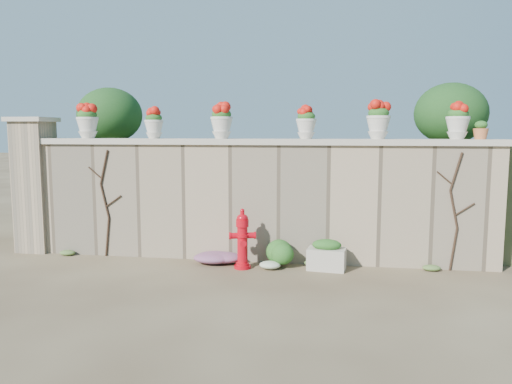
% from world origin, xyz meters
% --- Properties ---
extents(ground, '(80.00, 80.00, 0.00)m').
position_xyz_m(ground, '(0.00, 0.00, 0.00)').
color(ground, '#503D28').
rests_on(ground, ground).
extents(stone_wall, '(8.00, 0.40, 2.00)m').
position_xyz_m(stone_wall, '(0.00, 1.80, 1.00)').
color(stone_wall, '#998366').
rests_on(stone_wall, ground).
extents(wall_cap, '(8.10, 0.52, 0.10)m').
position_xyz_m(wall_cap, '(0.00, 1.80, 2.05)').
color(wall_cap, '#BFB5A1').
rests_on(wall_cap, stone_wall).
extents(gate_pillar, '(0.72, 0.72, 2.48)m').
position_xyz_m(gate_pillar, '(-4.15, 1.80, 1.26)').
color(gate_pillar, '#998366').
rests_on(gate_pillar, ground).
extents(raised_fill, '(9.00, 6.00, 2.00)m').
position_xyz_m(raised_fill, '(0.00, 5.00, 1.00)').
color(raised_fill, '#384C23').
rests_on(raised_fill, ground).
extents(back_shrub_left, '(1.30, 1.30, 1.10)m').
position_xyz_m(back_shrub_left, '(-3.20, 3.00, 2.55)').
color(back_shrub_left, '#143814').
rests_on(back_shrub_left, raised_fill).
extents(back_shrub_right, '(1.30, 1.30, 1.10)m').
position_xyz_m(back_shrub_right, '(3.40, 3.00, 2.55)').
color(back_shrub_right, '#143814').
rests_on(back_shrub_right, raised_fill).
extents(vine_left, '(0.60, 0.04, 1.91)m').
position_xyz_m(vine_left, '(-2.67, 1.58, 0.99)').
color(vine_left, black).
rests_on(vine_left, ground).
extents(vine_right, '(0.60, 0.04, 1.91)m').
position_xyz_m(vine_right, '(3.23, 1.58, 0.99)').
color(vine_right, black).
rests_on(vine_right, ground).
extents(fire_hydrant, '(0.43, 0.30, 0.98)m').
position_xyz_m(fire_hydrant, '(-0.13, 1.18, 0.49)').
color(fire_hydrant, '#BC0713').
rests_on(fire_hydrant, ground).
extents(planter_box, '(0.64, 0.42, 0.50)m').
position_xyz_m(planter_box, '(1.23, 1.31, 0.23)').
color(planter_box, '#BFB5A1').
rests_on(planter_box, ground).
extents(green_shrub, '(0.56, 0.51, 0.53)m').
position_xyz_m(green_shrub, '(0.49, 1.34, 0.27)').
color(green_shrub, '#1E5119').
rests_on(green_shrub, ground).
extents(magenta_clump, '(0.92, 0.61, 0.25)m').
position_xyz_m(magenta_clump, '(-0.58, 1.37, 0.12)').
color(magenta_clump, '#AC229F').
rests_on(magenta_clump, ground).
extents(white_flowers, '(0.46, 0.37, 0.17)m').
position_xyz_m(white_flowers, '(0.37, 1.20, 0.08)').
color(white_flowers, white).
rests_on(white_flowers, ground).
extents(urn_pot_0, '(0.39, 0.39, 0.61)m').
position_xyz_m(urn_pot_0, '(-3.07, 1.80, 2.40)').
color(urn_pot_0, beige).
rests_on(urn_pot_0, wall_cap).
extents(urn_pot_1, '(0.33, 0.33, 0.52)m').
position_xyz_m(urn_pot_1, '(-1.82, 1.80, 2.36)').
color(urn_pot_1, beige).
rests_on(urn_pot_1, wall_cap).
extents(urn_pot_2, '(0.38, 0.38, 0.60)m').
position_xyz_m(urn_pot_2, '(-0.60, 1.80, 2.40)').
color(urn_pot_2, beige).
rests_on(urn_pot_2, wall_cap).
extents(urn_pot_3, '(0.34, 0.34, 0.54)m').
position_xyz_m(urn_pot_3, '(0.85, 1.80, 2.37)').
color(urn_pot_3, beige).
rests_on(urn_pot_3, wall_cap).
extents(urn_pot_4, '(0.39, 0.39, 0.61)m').
position_xyz_m(urn_pot_4, '(2.02, 1.80, 2.40)').
color(urn_pot_4, beige).
rests_on(urn_pot_4, wall_cap).
extents(urn_pot_5, '(0.37, 0.37, 0.58)m').
position_xyz_m(urn_pot_5, '(3.26, 1.80, 2.39)').
color(urn_pot_5, beige).
rests_on(urn_pot_5, wall_cap).
extents(terracotta_pot, '(0.24, 0.24, 0.28)m').
position_xyz_m(terracotta_pot, '(3.61, 1.80, 2.23)').
color(terracotta_pot, '#BB6639').
rests_on(terracotta_pot, wall_cap).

